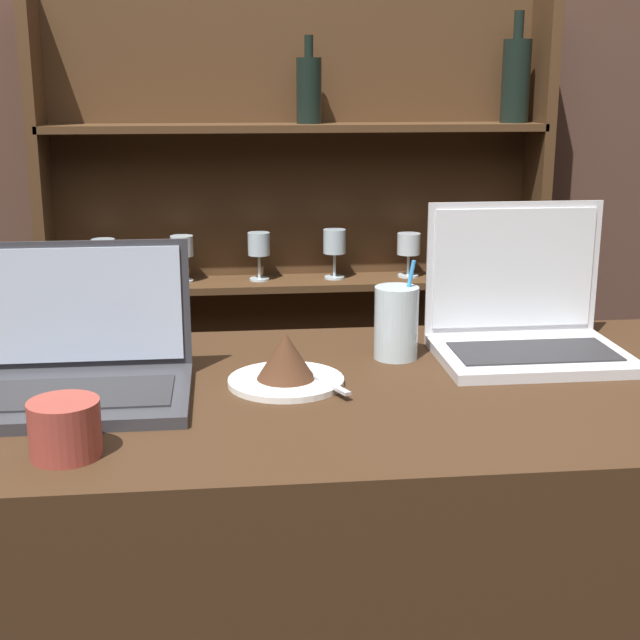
# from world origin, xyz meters

# --- Properties ---
(back_wall) EXTENTS (7.00, 0.06, 2.70)m
(back_wall) POSITION_xyz_m (0.00, 1.63, 1.35)
(back_wall) COLOR #4C3328
(back_wall) RESTS_ON ground_plane
(back_shelf) EXTENTS (1.41, 0.18, 1.73)m
(back_shelf) POSITION_xyz_m (0.16, 1.55, 0.92)
(back_shelf) COLOR #472D19
(back_shelf) RESTS_ON ground_plane
(laptop_near) EXTENTS (0.34, 0.25, 0.22)m
(laptop_near) POSITION_xyz_m (-0.29, 0.35, 1.09)
(laptop_near) COLOR #333338
(laptop_near) RESTS_ON bar_counter
(laptop_far) EXTENTS (0.32, 0.24, 0.26)m
(laptop_far) POSITION_xyz_m (0.45, 0.49, 1.10)
(laptop_far) COLOR silver
(laptop_far) RESTS_ON bar_counter
(cake_plate) EXTENTS (0.18, 0.19, 0.08)m
(cake_plate) POSITION_xyz_m (0.02, 0.36, 1.08)
(cake_plate) COLOR white
(cake_plate) RESTS_ON bar_counter
(water_glass) EXTENTS (0.08, 0.08, 0.17)m
(water_glass) POSITION_xyz_m (0.22, 0.48, 1.11)
(water_glass) COLOR silver
(water_glass) RESTS_ON bar_counter
(coffee_cup) EXTENTS (0.09, 0.09, 0.07)m
(coffee_cup) POSITION_xyz_m (-0.28, 0.12, 1.08)
(coffee_cup) COLOR #993D33
(coffee_cup) RESTS_ON bar_counter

